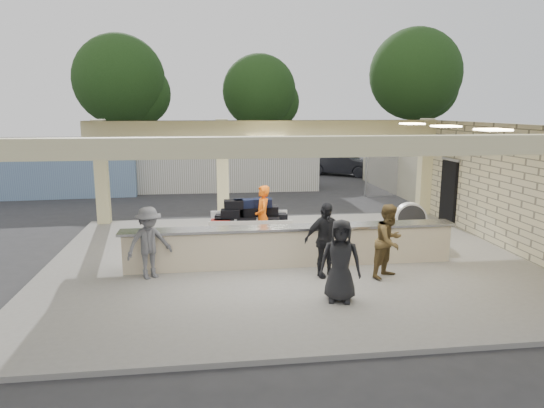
{
  "coord_description": "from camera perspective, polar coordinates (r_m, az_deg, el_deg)",
  "views": [
    {
      "loc": [
        -1.95,
        -11.8,
        3.89
      ],
      "look_at": [
        -0.28,
        1.0,
        1.35
      ],
      "focal_mm": 32.0,
      "sensor_mm": 36.0,
      "label": 1
    }
  ],
  "objects": [
    {
      "name": "ground",
      "position": [
        12.58,
        1.88,
        -6.88
      ],
      "size": [
        120.0,
        120.0,
        0.0
      ],
      "primitive_type": "plane",
      "color": "#2A2A2D",
      "rests_on": "ground"
    },
    {
      "name": "pavilion",
      "position": [
        12.9,
        2.37,
        -0.22
      ],
      "size": [
        12.01,
        10.0,
        3.55
      ],
      "color": "slate",
      "rests_on": "ground"
    },
    {
      "name": "baggage_counter",
      "position": [
        11.93,
        2.29,
        -4.93
      ],
      "size": [
        8.2,
        0.58,
        0.98
      ],
      "color": "beige",
      "rests_on": "pavilion"
    },
    {
      "name": "luggage_cart",
      "position": [
        13.62,
        -2.79,
        -1.83
      ],
      "size": [
        2.31,
        1.51,
        1.31
      ],
      "rotation": [
        0.0,
        0.0,
        -0.05
      ],
      "color": "silver",
      "rests_on": "pavilion"
    },
    {
      "name": "drum_fan",
      "position": [
        15.19,
        15.97,
        -1.62
      ],
      "size": [
        0.96,
        0.51,
        1.02
      ],
      "rotation": [
        0.0,
        0.0,
        -0.17
      ],
      "color": "silver",
      "rests_on": "pavilion"
    },
    {
      "name": "baggage_handler",
      "position": [
        13.21,
        -1.11,
        -1.59
      ],
      "size": [
        0.36,
        0.64,
        1.75
      ],
      "primitive_type": "imported",
      "rotation": [
        0.0,
        0.0,
        4.7
      ],
      "color": "#F35F0C",
      "rests_on": "pavilion"
    },
    {
      "name": "passenger_a",
      "position": [
        11.31,
        13.62,
        -4.25
      ],
      "size": [
        0.88,
        0.78,
        1.7
      ],
      "primitive_type": "imported",
      "rotation": [
        0.0,
        0.0,
        0.63
      ],
      "color": "brown",
      "rests_on": "pavilion"
    },
    {
      "name": "passenger_b",
      "position": [
        11.11,
        6.26,
        -4.2
      ],
      "size": [
        1.07,
        0.59,
        1.73
      ],
      "primitive_type": "imported",
      "rotation": [
        0.0,
        0.0,
        0.23
      ],
      "color": "black",
      "rests_on": "pavilion"
    },
    {
      "name": "passenger_c",
      "position": [
        11.28,
        -14.26,
        -4.45
      ],
      "size": [
        1.11,
        0.86,
        1.65
      ],
      "primitive_type": "imported",
      "rotation": [
        0.0,
        0.0,
        0.53
      ],
      "color": "#54555A",
      "rests_on": "pavilion"
    },
    {
      "name": "passenger_d",
      "position": [
        9.75,
        8.06,
        -6.61
      ],
      "size": [
        0.88,
        0.55,
        1.67
      ],
      "primitive_type": "imported",
      "rotation": [
        0.0,
        0.0,
        -0.28
      ],
      "color": "black",
      "rests_on": "pavilion"
    },
    {
      "name": "car_white_a",
      "position": [
        28.18,
        16.88,
        4.27
      ],
      "size": [
        5.73,
        4.05,
        1.49
      ],
      "primitive_type": "imported",
      "rotation": [
        0.0,
        0.0,
        1.91
      ],
      "color": "silver",
      "rests_on": "ground"
    },
    {
      "name": "car_white_b",
      "position": [
        29.38,
        20.32,
        4.17
      ],
      "size": [
        4.44,
        2.36,
        1.33
      ],
      "primitive_type": "imported",
      "rotation": [
        0.0,
        0.0,
        1.38
      ],
      "color": "silver",
      "rests_on": "ground"
    },
    {
      "name": "car_dark",
      "position": [
        29.03,
        8.24,
        4.73
      ],
      "size": [
        4.31,
        3.54,
        1.4
      ],
      "primitive_type": "imported",
      "rotation": [
        0.0,
        0.0,
        0.99
      ],
      "color": "black",
      "rests_on": "ground"
    },
    {
      "name": "container_white",
      "position": [
        23.75,
        -8.16,
        4.54
      ],
      "size": [
        11.08,
        2.38,
        2.39
      ],
      "primitive_type": "cube",
      "rotation": [
        0.0,
        0.0,
        -0.02
      ],
      "color": "white",
      "rests_on": "ground"
    },
    {
      "name": "container_blue",
      "position": [
        24.36,
        -26.84,
        3.72
      ],
      "size": [
        9.66,
        2.77,
        2.48
      ],
      "primitive_type": "cube",
      "rotation": [
        0.0,
        0.0,
        0.05
      ],
      "color": "#6F93B2",
      "rests_on": "ground"
    },
    {
      "name": "fence",
      "position": [
        24.66,
        24.35,
        3.56
      ],
      "size": [
        12.06,
        0.06,
        2.03
      ],
      "color": "gray",
      "rests_on": "ground"
    },
    {
      "name": "tree_left",
      "position": [
        36.45,
        -16.95,
        13.36
      ],
      "size": [
        6.6,
        6.3,
        9.0
      ],
      "color": "#382619",
      "rests_on": "ground"
    },
    {
      "name": "tree_mid",
      "position": [
        38.21,
        -1.05,
        12.77
      ],
      "size": [
        6.0,
        5.6,
        8.0
      ],
      "color": "#382619",
      "rests_on": "ground"
    },
    {
      "name": "tree_right",
      "position": [
        40.45,
        16.81,
        13.99
      ],
      "size": [
        7.2,
        7.0,
        10.0
      ],
      "color": "#382619",
      "rests_on": "ground"
    },
    {
      "name": "adjacent_building",
      "position": [
        24.73,
        20.27,
        5.16
      ],
      "size": [
        6.0,
        8.0,
        3.2
      ],
      "primitive_type": "cube",
      "color": "#B2AC8D",
      "rests_on": "ground"
    }
  ]
}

